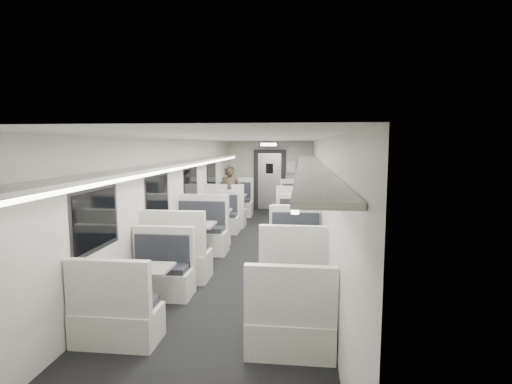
% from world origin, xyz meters
% --- Properties ---
extents(room, '(3.24, 12.24, 2.64)m').
position_xyz_m(room, '(0.00, 0.00, 1.20)').
color(room, black).
rests_on(room, ground).
extents(booth_left_a, '(1.12, 2.27, 1.21)m').
position_xyz_m(booth_left_a, '(-1.00, 3.71, 0.41)').
color(booth_left_a, white).
rests_on(booth_left_a, room).
extents(booth_left_b, '(1.01, 2.06, 1.10)m').
position_xyz_m(booth_left_b, '(-1.00, 1.36, 0.37)').
color(booth_left_b, white).
rests_on(booth_left_b, room).
extents(booth_left_c, '(1.13, 2.28, 1.22)m').
position_xyz_m(booth_left_c, '(-1.00, -0.68, 0.41)').
color(booth_left_c, white).
rests_on(booth_left_c, room).
extents(booth_left_d, '(0.96, 1.95, 1.04)m').
position_xyz_m(booth_left_d, '(-1.00, -3.01, 0.35)').
color(booth_left_d, white).
rests_on(booth_left_d, room).
extents(booth_right_a, '(1.10, 2.24, 1.20)m').
position_xyz_m(booth_right_a, '(1.00, 3.54, 0.40)').
color(booth_right_a, white).
rests_on(booth_right_a, room).
extents(booth_right_b, '(0.97, 1.96, 1.05)m').
position_xyz_m(booth_right_b, '(1.00, 1.15, 0.35)').
color(booth_right_b, white).
rests_on(booth_right_b, room).
extents(booth_right_c, '(1.02, 2.07, 1.11)m').
position_xyz_m(booth_right_c, '(1.00, -1.20, 0.37)').
color(booth_right_c, white).
rests_on(booth_right_c, room).
extents(booth_right_d, '(0.97, 1.96, 1.05)m').
position_xyz_m(booth_right_d, '(1.00, -3.01, 0.35)').
color(booth_right_d, white).
rests_on(booth_right_d, room).
extents(passenger, '(0.65, 0.44, 1.75)m').
position_xyz_m(passenger, '(-0.82, 2.68, 0.88)').
color(passenger, black).
rests_on(passenger, room).
extents(window_a, '(0.02, 1.18, 0.84)m').
position_xyz_m(window_a, '(-1.49, 3.40, 1.35)').
color(window_a, black).
rests_on(window_a, room).
extents(window_b, '(0.02, 1.18, 0.84)m').
position_xyz_m(window_b, '(-1.49, 1.20, 1.35)').
color(window_b, black).
rests_on(window_b, room).
extents(window_c, '(0.02, 1.18, 0.84)m').
position_xyz_m(window_c, '(-1.49, -1.00, 1.35)').
color(window_c, black).
rests_on(window_c, room).
extents(window_d, '(0.02, 1.18, 0.84)m').
position_xyz_m(window_d, '(-1.49, -3.20, 1.35)').
color(window_d, black).
rests_on(window_d, room).
extents(luggage_rack_left, '(0.46, 10.40, 0.09)m').
position_xyz_m(luggage_rack_left, '(-1.24, -0.30, 1.92)').
color(luggage_rack_left, white).
rests_on(luggage_rack_left, room).
extents(luggage_rack_right, '(0.46, 10.40, 0.09)m').
position_xyz_m(luggage_rack_right, '(1.24, -0.30, 1.92)').
color(luggage_rack_right, white).
rests_on(luggage_rack_right, room).
extents(vestibule_door, '(1.10, 0.13, 2.10)m').
position_xyz_m(vestibule_door, '(0.00, 5.93, 1.04)').
color(vestibule_door, black).
rests_on(vestibule_door, room).
extents(exit_sign, '(0.62, 0.12, 0.16)m').
position_xyz_m(exit_sign, '(0.00, 5.44, 2.28)').
color(exit_sign, black).
rests_on(exit_sign, room).
extents(wall_notice, '(0.32, 0.02, 0.40)m').
position_xyz_m(wall_notice, '(0.75, 5.92, 1.50)').
color(wall_notice, silver).
rests_on(wall_notice, room).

